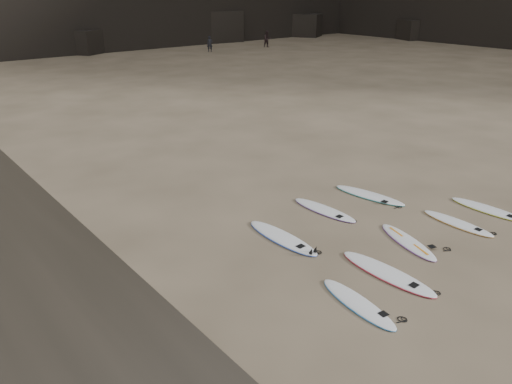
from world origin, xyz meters
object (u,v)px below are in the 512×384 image
(surfboard_1, at_px, (387,273))
(person_b, at_px, (267,39))
(surfboard_2, at_px, (408,241))
(person_a, at_px, (210,44))
(surfboard_4, at_px, (489,209))
(surfboard_3, at_px, (458,223))
(surfboard_0, at_px, (358,303))
(surfboard_7, at_px, (369,195))
(surfboard_6, at_px, (324,210))
(surfboard_5, at_px, (282,237))

(surfboard_1, bearing_deg, person_b, 52.47)
(surfboard_2, distance_m, person_b, 45.64)
(surfboard_1, relative_size, person_a, 1.68)
(person_a, bearing_deg, surfboard_4, -71.78)
(surfboard_3, bearing_deg, person_a, 67.09)
(surfboard_4, bearing_deg, person_b, 57.13)
(surfboard_0, distance_m, person_b, 48.41)
(surfboard_4, distance_m, person_a, 41.21)
(surfboard_2, distance_m, surfboard_3, 2.12)
(surfboard_3, relative_size, surfboard_7, 0.88)
(surfboard_1, distance_m, person_b, 47.21)
(surfboard_4, bearing_deg, person_a, 66.27)
(surfboard_0, distance_m, surfboard_2, 3.43)
(surfboard_6, bearing_deg, surfboard_2, -88.18)
(surfboard_6, height_order, person_a, person_a)
(surfboard_6, distance_m, person_b, 43.49)
(surfboard_3, height_order, surfboard_7, surfboard_7)
(surfboard_0, relative_size, person_a, 1.40)
(surfboard_3, bearing_deg, surfboard_5, 152.11)
(surfboard_2, height_order, surfboard_3, surfboard_2)
(surfboard_5, bearing_deg, person_b, 49.91)
(surfboard_5, bearing_deg, surfboard_4, -23.53)
(surfboard_1, relative_size, surfboard_4, 1.10)
(surfboard_2, bearing_deg, person_a, 81.41)
(surfboard_5, bearing_deg, surfboard_0, -103.13)
(person_a, distance_m, person_b, 7.28)
(surfboard_1, distance_m, surfboard_2, 1.88)
(surfboard_7, distance_m, person_b, 42.40)
(surfboard_0, xyz_separation_m, person_b, (29.73, 38.20, 0.85))
(surfboard_7, bearing_deg, person_a, 54.37)
(surfboard_1, xyz_separation_m, surfboard_2, (1.76, 0.65, -0.01))
(surfboard_1, height_order, person_a, person_a)
(surfboard_4, relative_size, surfboard_6, 1.02)
(surfboard_2, height_order, person_a, person_a)
(surfboard_5, relative_size, person_a, 1.65)
(surfboard_7, bearing_deg, person_b, 45.16)
(surfboard_0, height_order, person_a, person_a)
(surfboard_2, relative_size, surfboard_7, 0.89)
(surfboard_7, bearing_deg, surfboard_4, -66.32)
(surfboard_4, bearing_deg, surfboard_5, 155.15)
(surfboard_1, xyz_separation_m, surfboard_5, (-0.76, 2.99, -0.00))
(surfboard_1, bearing_deg, surfboard_5, 103.38)
(surfboard_7, height_order, person_a, person_a)
(surfboard_2, relative_size, surfboard_4, 0.93)
(surfboard_0, height_order, surfboard_6, surfboard_6)
(surfboard_3, distance_m, surfboard_6, 3.92)
(surfboard_0, bearing_deg, surfboard_3, 15.51)
(surfboard_7, bearing_deg, surfboard_0, -152.35)
(surfboard_5, bearing_deg, surfboard_2, -43.25)
(surfboard_1, xyz_separation_m, surfboard_6, (1.49, 3.53, -0.01))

